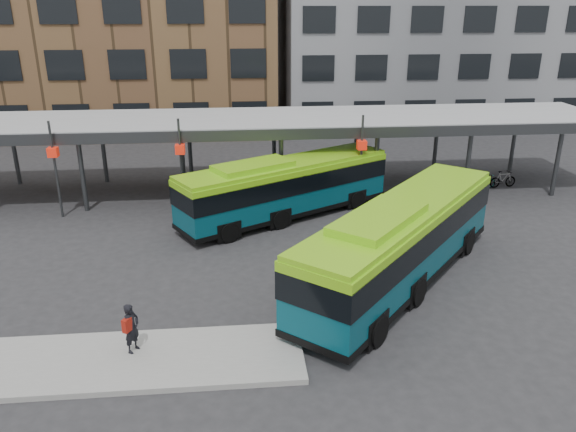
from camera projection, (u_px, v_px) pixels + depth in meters
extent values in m
plane|color=#28282B|center=(250.00, 306.00, 19.73)|extent=(120.00, 120.00, 0.00)
cube|color=gray|center=(65.00, 364.00, 16.42)|extent=(14.00, 3.00, 0.18)
cube|color=#999B9E|center=(240.00, 120.00, 30.38)|extent=(40.00, 6.00, 0.35)
cube|color=#383A3D|center=(241.00, 135.00, 27.65)|extent=(40.00, 0.15, 0.55)
cylinder|color=#383A3D|center=(15.00, 152.00, 32.30)|extent=(0.24, 0.24, 3.80)
cylinder|color=#383A3D|center=(82.00, 175.00, 28.10)|extent=(0.24, 0.24, 3.80)
cylinder|color=#383A3D|center=(103.00, 150.00, 32.75)|extent=(0.24, 0.24, 3.80)
cylinder|color=#383A3D|center=(183.00, 172.00, 28.54)|extent=(0.24, 0.24, 3.80)
cylinder|color=#383A3D|center=(190.00, 148.00, 33.19)|extent=(0.24, 0.24, 3.80)
cylinder|color=#383A3D|center=(281.00, 170.00, 28.99)|extent=(0.24, 0.24, 3.80)
cylinder|color=#383A3D|center=(274.00, 146.00, 33.64)|extent=(0.24, 0.24, 3.80)
cylinder|color=#383A3D|center=(376.00, 167.00, 29.43)|extent=(0.24, 0.24, 3.80)
cylinder|color=#383A3D|center=(356.00, 144.00, 34.08)|extent=(0.24, 0.24, 3.80)
cylinder|color=#383A3D|center=(468.00, 165.00, 29.88)|extent=(0.24, 0.24, 3.80)
cylinder|color=#383A3D|center=(436.00, 143.00, 34.53)|extent=(0.24, 0.24, 3.80)
cylinder|color=#383A3D|center=(557.00, 162.00, 30.33)|extent=(0.24, 0.24, 3.80)
cylinder|color=#383A3D|center=(514.00, 141.00, 34.97)|extent=(0.24, 0.24, 3.80)
cylinder|color=#383A3D|center=(56.00, 170.00, 27.09)|extent=(0.12, 0.12, 4.80)
cube|color=red|center=(53.00, 152.00, 26.76)|extent=(0.45, 0.45, 0.45)
cylinder|color=#383A3D|center=(181.00, 167.00, 27.62)|extent=(0.12, 0.12, 4.80)
cube|color=red|center=(180.00, 149.00, 27.30)|extent=(0.45, 0.45, 0.45)
cylinder|color=#383A3D|center=(361.00, 162.00, 28.42)|extent=(0.12, 0.12, 4.80)
cube|color=red|center=(362.00, 145.00, 28.10)|extent=(0.45, 0.45, 0.45)
cube|color=slate|center=(424.00, 2.00, 47.32)|extent=(24.00, 14.00, 20.00)
cube|color=#074554|center=(401.00, 243.00, 20.86)|extent=(9.91, 10.91, 2.55)
cube|color=black|center=(402.00, 230.00, 20.68)|extent=(9.99, 10.99, 0.97)
cube|color=#7CC914|center=(404.00, 208.00, 20.37)|extent=(9.84, 10.84, 0.20)
cube|color=#7CC914|center=(379.00, 220.00, 18.74)|extent=(4.05, 4.28, 0.36)
cube|color=black|center=(399.00, 271.00, 21.27)|extent=(10.00, 11.00, 0.24)
cylinder|color=black|center=(467.00, 242.00, 23.69)|extent=(0.90, 0.97, 1.02)
cylinder|color=black|center=(412.00, 229.00, 25.03)|extent=(0.90, 0.97, 1.02)
cylinder|color=black|center=(417.00, 292.00, 19.66)|extent=(0.90, 0.97, 1.02)
cylinder|color=black|center=(355.00, 273.00, 21.00)|extent=(0.90, 0.97, 1.02)
cylinder|color=black|center=(377.00, 331.00, 17.33)|extent=(0.90, 0.97, 1.02)
cylinder|color=black|center=(310.00, 307.00, 18.67)|extent=(0.90, 0.97, 1.02)
cube|color=#074554|center=(286.00, 189.00, 27.41)|extent=(10.72, 7.51, 2.30)
cube|color=black|center=(286.00, 180.00, 27.24)|extent=(10.79, 7.58, 0.87)
cube|color=#7CC914|center=(286.00, 164.00, 26.96)|extent=(10.67, 7.43, 0.18)
cube|color=#7CC914|center=(253.00, 166.00, 25.90)|extent=(4.02, 3.28, 0.32)
cube|color=black|center=(286.00, 209.00, 27.78)|extent=(10.80, 7.59, 0.22)
cylinder|color=black|center=(357.00, 200.00, 28.91)|extent=(0.94, 0.70, 0.92)
cylinder|color=black|center=(329.00, 189.00, 30.62)|extent=(0.94, 0.70, 0.92)
cylinder|color=black|center=(280.00, 219.00, 26.32)|extent=(0.94, 0.70, 0.92)
cylinder|color=black|center=(255.00, 206.00, 28.02)|extent=(0.94, 0.70, 0.92)
cylinder|color=black|center=(229.00, 233.00, 24.82)|extent=(0.94, 0.70, 0.92)
cylinder|color=black|center=(206.00, 218.00, 26.53)|extent=(0.94, 0.70, 0.92)
imported|color=black|center=(132.00, 328.00, 16.64)|extent=(0.61, 0.68, 1.56)
cube|color=#9B190E|center=(127.00, 325.00, 16.41)|extent=(0.29, 0.34, 0.42)
imported|color=slate|center=(441.00, 184.00, 31.44)|extent=(1.87, 0.86, 0.95)
imported|color=slate|center=(446.00, 181.00, 31.72)|extent=(1.77, 0.74, 1.03)
imported|color=slate|center=(464.00, 181.00, 31.91)|extent=(1.87, 0.91, 0.94)
imported|color=slate|center=(467.00, 181.00, 31.81)|extent=(1.74, 0.53, 1.04)
imported|color=slate|center=(484.00, 182.00, 31.98)|extent=(1.67, 0.95, 0.83)
imported|color=slate|center=(503.00, 179.00, 32.18)|extent=(1.67, 0.66, 0.98)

